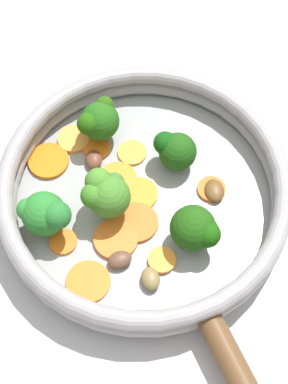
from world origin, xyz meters
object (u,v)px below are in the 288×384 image
(carrot_slice_0, at_px, (74,139))
(carrot_slice_7, at_px, (132,153))
(carrot_slice_6, at_px, (48,161))
(carrot_slice_9, at_px, (117,180))
(carrot_slice_12, at_px, (88,282))
(carrot_slice_4, at_px, (116,239))
(carrot_slice_11, at_px, (141,192))
(skillet, at_px, (144,201))
(carrot_slice_8, at_px, (137,223))
(broccoli_floret_4, at_px, (45,214))
(carrot_slice_1, at_px, (40,213))
(carrot_slice_3, at_px, (162,260))
(broccoli_floret_2, at_px, (174,149))
(mushroom_piece_2, at_px, (151,279))
(mushroom_piece_3, at_px, (92,162))
(broccoli_floret_0, at_px, (106,193))
(carrot_slice_2, at_px, (63,242))
(broccoli_floret_3, at_px, (196,229))
(carrot_slice_5, at_px, (212,189))
(mushroom_piece_1, at_px, (214,191))
(mushroom_piece_0, at_px, (120,260))
(broccoli_floret_1, at_px, (99,120))
(carrot_slice_10, at_px, (96,148))

(carrot_slice_0, xyz_separation_m, carrot_slice_7, (-0.03, 0.06, -0.00))
(carrot_slice_6, relative_size, carrot_slice_9, 1.07)
(carrot_slice_6, relative_size, carrot_slice_12, 1.00)
(carrot_slice_4, relative_size, carrot_slice_11, 1.14)
(skillet, height_order, carrot_slice_12, carrot_slice_12)
(carrot_slice_8, bearing_deg, broccoli_floret_4, -47.53)
(carrot_slice_1, relative_size, carrot_slice_3, 1.06)
(broccoli_floret_2, bearing_deg, mushroom_piece_2, 29.11)
(carrot_slice_3, relative_size, mushroom_piece_3, 1.16)
(carrot_slice_11, bearing_deg, broccoli_floret_0, -20.84)
(broccoli_floret_2, bearing_deg, carrot_slice_11, -2.51)
(carrot_slice_2, xyz_separation_m, carrot_slice_11, (-0.10, 0.03, -0.00))
(broccoli_floret_3, height_order, broccoli_floret_4, broccoli_floret_4)
(carrot_slice_8, distance_m, carrot_slice_12, 0.08)
(carrot_slice_1, distance_m, carrot_slice_5, 0.19)
(carrot_slice_0, distance_m, carrot_slice_7, 0.07)
(carrot_slice_3, distance_m, broccoli_floret_3, 0.05)
(broccoli_floret_0, height_order, broccoli_floret_2, broccoli_floret_0)
(carrot_slice_3, bearing_deg, carrot_slice_12, -33.65)
(broccoli_floret_2, xyz_separation_m, mushroom_piece_1, (0.00, 0.06, -0.02))
(skillet, height_order, mushroom_piece_2, mushroom_piece_2)
(carrot_slice_6, xyz_separation_m, mushroom_piece_0, (0.04, 0.14, 0.00))
(skillet, relative_size, broccoli_floret_4, 5.20)
(carrot_slice_1, xyz_separation_m, mushroom_piece_2, (-0.02, 0.14, 0.00))
(broccoli_floret_4, bearing_deg, carrot_slice_2, 82.89)
(carrot_slice_0, distance_m, mushroom_piece_0, 0.16)
(carrot_slice_5, distance_m, carrot_slice_6, 0.19)
(broccoli_floret_4, bearing_deg, carrot_slice_4, 118.15)
(carrot_slice_1, distance_m, mushroom_piece_2, 0.14)
(carrot_slice_3, bearing_deg, broccoli_floret_2, -147.18)
(broccoli_floret_1, bearing_deg, carrot_slice_7, 97.29)
(broccoli_floret_2, distance_m, mushroom_piece_0, 0.14)
(carrot_slice_6, height_order, broccoli_floret_3, broccoli_floret_3)
(carrot_slice_12, distance_m, broccoli_floret_0, 0.09)
(mushroom_piece_3, bearing_deg, mushroom_piece_0, 55.15)
(broccoli_floret_2, height_order, mushroom_piece_0, broccoli_floret_2)
(broccoli_floret_1, xyz_separation_m, mushroom_piece_2, (0.10, 0.16, -0.03))
(carrot_slice_2, xyz_separation_m, mushroom_piece_1, (-0.15, 0.09, 0.00))
(carrot_slice_1, relative_size, mushroom_piece_3, 1.23)
(carrot_slice_8, bearing_deg, mushroom_piece_0, 18.15)
(carrot_slice_2, xyz_separation_m, mushroom_piece_0, (-0.02, 0.06, 0.00))
(carrot_slice_4, relative_size, mushroom_piece_3, 1.88)
(carrot_slice_1, bearing_deg, carrot_slice_12, 74.72)
(broccoli_floret_3, height_order, mushroom_piece_2, broccoli_floret_3)
(broccoli_floret_1, height_order, mushroom_piece_0, broccoli_floret_1)
(carrot_slice_8, xyz_separation_m, broccoli_floret_4, (0.06, -0.07, 0.03))
(broccoli_floret_1, bearing_deg, broccoli_floret_0, 45.83)
(carrot_slice_2, height_order, carrot_slice_9, same)
(carrot_slice_7, distance_m, carrot_slice_10, 0.04)
(carrot_slice_5, xyz_separation_m, carrot_slice_8, (0.08, -0.04, 0.00))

